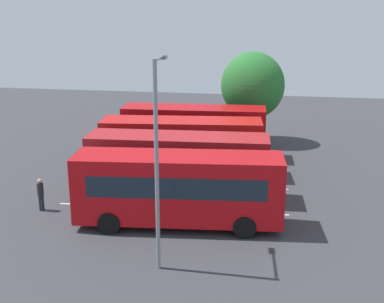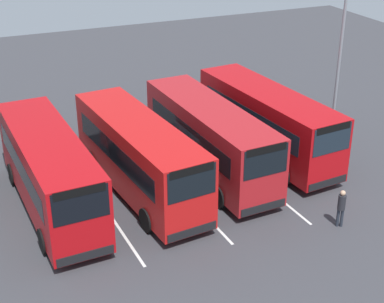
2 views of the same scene
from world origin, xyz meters
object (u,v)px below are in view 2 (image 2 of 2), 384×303
Objects in this scene: bus_far_left at (50,171)px; bus_far_right at (267,121)px; pedestrian at (341,205)px; bus_center_left at (139,155)px; bus_center_right at (210,138)px; street_lamp at (336,58)px.

bus_far_right is (-1.15, 11.23, 0.00)m from bus_far_left.
bus_center_left is at bearing 78.32° from pedestrian.
bus_far_left is 3.97m from bus_center_left.
bus_center_left is at bearing 85.59° from bus_far_left.
bus_center_right is at bearing -84.01° from bus_far_right.
bus_far_left is at bearing -90.25° from bus_center_right.
street_lamp reaches higher than bus_far_left.
bus_center_right is at bearing 91.79° from bus_center_left.
pedestrian is (6.46, 2.95, -0.91)m from bus_center_right.
pedestrian is at bearing 42.06° from bus_center_left.
bus_center_right is at bearing 54.72° from pedestrian.
bus_far_right is at bearing 25.23° from pedestrian.
street_lamp is (-0.00, 3.82, 2.84)m from bus_far_right.
bus_far_right is 7.27m from pedestrian.
street_lamp is (-7.19, 4.44, 3.75)m from pedestrian.
bus_center_right is 7.16m from pedestrian.
bus_far_left is 7.67m from bus_center_right.
pedestrian is at bearing 57.29° from bus_far_left.
bus_center_left reaches higher than pedestrian.
bus_far_right reaches higher than pedestrian.
bus_center_left is 3.73m from bus_center_right.
bus_far_right is 4.76m from street_lamp.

